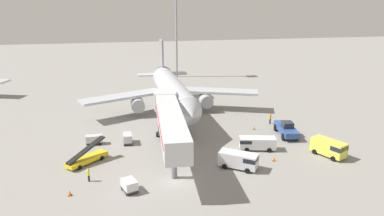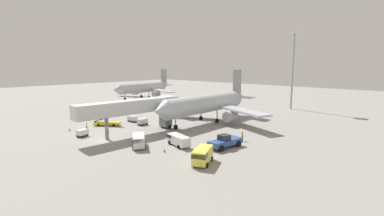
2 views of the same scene
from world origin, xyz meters
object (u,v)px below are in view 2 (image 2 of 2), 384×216
(service_van_far_center, at_px, (178,140))
(safety_cone_bravo, at_px, (69,129))
(service_van_near_left, at_px, (202,155))
(airplane_at_gate, at_px, (208,104))
(baggage_cart_outer_right, at_px, (82,133))
(baggage_cart_mid_right, at_px, (132,119))
(safety_cone_charlie, at_px, (164,150))
(belt_loader_truck, at_px, (107,123))
(ground_crew_worker_midground, at_px, (87,126))
(safety_cone_alpha, at_px, (219,138))
(ground_crew_worker_foreground, at_px, (242,136))
(airplane_background, at_px, (144,88))
(apron_light_mast, at_px, (294,54))
(jet_bridge, at_px, (135,108))
(baggage_cart_mid_center, at_px, (142,122))
(service_van_far_left, at_px, (139,140))
(pushback_tug, at_px, (225,142))

(service_van_far_center, bearing_deg, safety_cone_bravo, -161.93)
(service_van_near_left, bearing_deg, airplane_at_gate, 128.34)
(airplane_at_gate, xyz_separation_m, baggage_cart_outer_right, (-9.08, -28.12, -3.82))
(baggage_cart_mid_right, bearing_deg, safety_cone_charlie, -24.15)
(belt_loader_truck, relative_size, ground_crew_worker_midground, 3.23)
(belt_loader_truck, relative_size, safety_cone_bravo, 8.56)
(safety_cone_alpha, bearing_deg, belt_loader_truck, -163.12)
(ground_crew_worker_foreground, height_order, ground_crew_worker_midground, ground_crew_worker_foreground)
(airplane_at_gate, xyz_separation_m, belt_loader_truck, (-14.44, -19.44, -3.86))
(baggage_cart_outer_right, xyz_separation_m, safety_cone_charlie, (19.57, 4.44, -0.47))
(service_van_near_left, height_order, airplane_background, airplane_background)
(baggage_cart_mid_right, distance_m, apron_light_mast, 53.82)
(safety_cone_alpha, bearing_deg, apron_light_mast, 97.44)
(baggage_cart_mid_right, relative_size, ground_crew_worker_foreground, 1.31)
(ground_crew_worker_foreground, relative_size, safety_cone_alpha, 3.28)
(jet_bridge, relative_size, ground_crew_worker_foreground, 12.16)
(safety_cone_bravo, bearing_deg, airplane_at_gate, 60.53)
(baggage_cart_mid_center, xyz_separation_m, airplane_background, (-42.11, 33.18, 3.59))
(ground_crew_worker_foreground, bearing_deg, service_van_far_left, -124.68)
(service_van_far_center, bearing_deg, belt_loader_truck, 179.72)
(service_van_far_left, height_order, safety_cone_alpha, service_van_far_left)
(ground_crew_worker_foreground, xyz_separation_m, safety_cone_bravo, (-31.75, -18.67, -0.67))
(ground_crew_worker_foreground, bearing_deg, safety_cone_charlie, -110.90)
(airplane_background, bearing_deg, service_van_far_left, -38.52)
(belt_loader_truck, height_order, service_van_far_left, belt_loader_truck)
(belt_loader_truck, xyz_separation_m, baggage_cart_mid_right, (0.59, 6.67, 0.05))
(belt_loader_truck, relative_size, airplane_background, 0.16)
(safety_cone_alpha, bearing_deg, pushback_tug, -40.95)
(service_van_far_left, height_order, baggage_cart_mid_center, service_van_far_left)
(pushback_tug, relative_size, safety_cone_bravo, 10.47)
(baggage_cart_mid_right, xyz_separation_m, airplane_background, (-37.15, 32.55, 3.63))
(safety_cone_bravo, bearing_deg, ground_crew_worker_midground, 58.25)
(airplane_at_gate, xyz_separation_m, pushback_tug, (16.37, -14.94, -3.51))
(pushback_tug, bearing_deg, safety_cone_alpha, 139.05)
(service_van_far_center, bearing_deg, airplane_at_gate, 115.87)
(airplane_background, relative_size, apron_light_mast, 1.39)
(service_van_far_left, height_order, airplane_background, airplane_background)
(jet_bridge, height_order, baggage_cart_outer_right, jet_bridge)
(service_van_near_left, distance_m, airplane_background, 82.17)
(service_van_far_center, xyz_separation_m, ground_crew_worker_foreground, (6.57, 10.45, -0.11))
(safety_cone_charlie, bearing_deg, service_van_near_left, 0.25)
(ground_crew_worker_foreground, relative_size, safety_cone_bravo, 2.87)
(jet_bridge, relative_size, airplane_background, 0.65)
(baggage_cart_mid_center, height_order, safety_cone_charlie, baggage_cart_mid_center)
(belt_loader_truck, distance_m, service_van_near_left, 33.41)
(pushback_tug, distance_m, service_van_near_left, 9.02)
(service_van_far_left, distance_m, baggage_cart_outer_right, 14.58)
(pushback_tug, xyz_separation_m, service_van_far_center, (-6.88, -4.62, 0.01))
(baggage_cart_mid_right, height_order, safety_cone_bravo, baggage_cart_mid_right)
(baggage_cart_outer_right, height_order, ground_crew_worker_midground, ground_crew_worker_midground)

